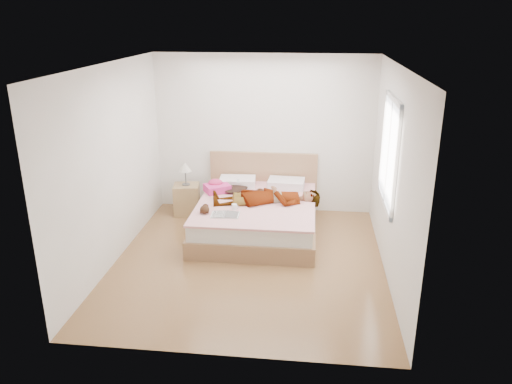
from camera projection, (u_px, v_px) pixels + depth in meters
ground at (249, 261)px, 6.77m from camera, size 4.00×4.00×0.00m
woman at (267, 194)px, 7.47m from camera, size 1.73×0.93×0.23m
hair at (234, 188)px, 7.98m from camera, size 0.56×0.62×0.08m
phone at (238, 181)px, 7.88m from camera, size 0.06×0.09×0.05m
room_shell at (389, 153)px, 6.36m from camera, size 4.00×4.00×4.00m
bed at (257, 214)px, 7.65m from camera, size 1.80×2.08×1.00m
towel at (217, 187)px, 7.89m from camera, size 0.48×0.45×0.20m
magazine at (225, 215)px, 6.98m from camera, size 0.41×0.27×0.02m
coffee_mug at (234, 207)px, 7.17m from camera, size 0.11×0.10×0.08m
plush_toy at (205, 209)px, 7.04m from camera, size 0.15×0.21×0.12m
nightstand at (187, 197)px, 8.31m from camera, size 0.47×0.43×0.89m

